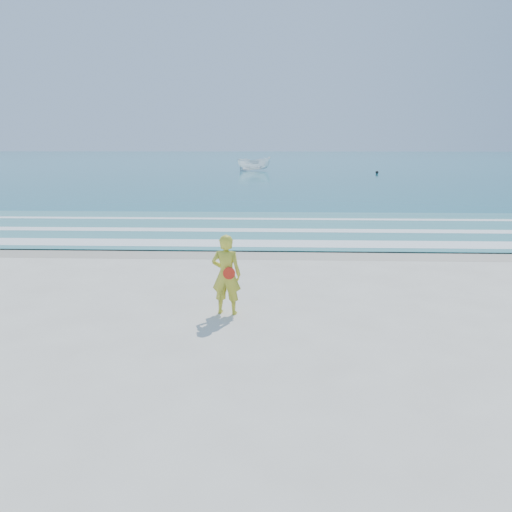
{
  "coord_description": "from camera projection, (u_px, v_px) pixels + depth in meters",
  "views": [
    {
      "loc": [
        0.84,
        -8.27,
        3.81
      ],
      "look_at": [
        0.37,
        4.0,
        1.0
      ],
      "focal_mm": 35.0,
      "sensor_mm": 36.0,
      "label": 1
    }
  ],
  "objects": [
    {
      "name": "foam_near",
      "position": [
        252.0,
        243.0,
        18.96
      ],
      "size": [
        400.0,
        1.4,
        0.01
      ],
      "primitive_type": "cube",
      "color": "white",
      "rests_on": "shallow"
    },
    {
      "name": "boat",
      "position": [
        254.0,
        164.0,
        66.79
      ],
      "size": [
        4.99,
        3.22,
        1.81
      ],
      "primitive_type": "imported",
      "rotation": [
        0.0,
        0.0,
        1.91
      ],
      "color": "white",
      "rests_on": "ocean"
    },
    {
      "name": "foam_mid",
      "position": [
        255.0,
        230.0,
        21.79
      ],
      "size": [
        400.0,
        0.9,
        0.01
      ],
      "primitive_type": "cube",
      "color": "white",
      "rests_on": "shallow"
    },
    {
      "name": "shallow",
      "position": [
        256.0,
        227.0,
        22.57
      ],
      "size": [
        400.0,
        10.0,
        0.01
      ],
      "primitive_type": "cube",
      "color": "#59B7AD",
      "rests_on": "ocean"
    },
    {
      "name": "foam_far",
      "position": [
        258.0,
        219.0,
        25.0
      ],
      "size": [
        400.0,
        0.6,
        0.01
      ],
      "primitive_type": "cube",
      "color": "white",
      "rests_on": "shallow"
    },
    {
      "name": "ground",
      "position": [
        227.0,
        360.0,
        8.94
      ],
      "size": [
        400.0,
        400.0,
        0.0
      ],
      "primitive_type": "plane",
      "color": "silver",
      "rests_on": "ground"
    },
    {
      "name": "ocean",
      "position": [
        271.0,
        159.0,
        111.21
      ],
      "size": [
        400.0,
        190.0,
        0.04
      ],
      "primitive_type": "cube",
      "color": "#19727F",
      "rests_on": "ground"
    },
    {
      "name": "buoy",
      "position": [
        377.0,
        172.0,
        60.42
      ],
      "size": [
        0.37,
        0.37,
        0.37
      ],
      "primitive_type": "sphere",
      "color": "black",
      "rests_on": "ocean"
    },
    {
      "name": "woman",
      "position": [
        226.0,
        275.0,
        11.17
      ],
      "size": [
        0.72,
        0.53,
        1.83
      ],
      "color": "gold",
      "rests_on": "ground"
    },
    {
      "name": "wet_sand",
      "position": [
        251.0,
        252.0,
        17.71
      ],
      "size": [
        400.0,
        2.4,
        0.0
      ],
      "primitive_type": "cube",
      "color": "#B2A893",
      "rests_on": "ground"
    }
  ]
}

